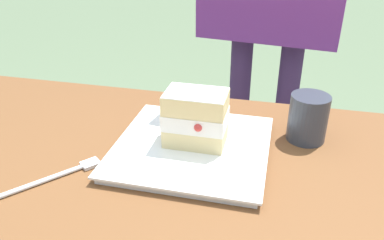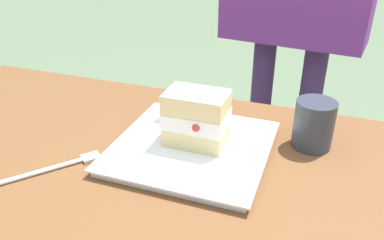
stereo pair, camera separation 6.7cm
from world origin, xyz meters
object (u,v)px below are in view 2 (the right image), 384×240
object	(u,v)px
dessert_fork	(57,167)
dessert_plate	(192,148)
coffee_cup	(314,124)
cake_slice	(196,118)

from	to	relation	value
dessert_fork	dessert_plate	bearing A→B (deg)	-146.74
coffee_cup	dessert_plate	bearing A→B (deg)	25.51
dessert_plate	coffee_cup	world-z (taller)	coffee_cup
cake_slice	coffee_cup	world-z (taller)	cake_slice
dessert_plate	coffee_cup	bearing A→B (deg)	-154.49
dessert_plate	cake_slice	distance (m)	0.06
dessert_fork	coffee_cup	bearing A→B (deg)	-150.51
cake_slice	dessert_fork	xyz separation A→B (m)	(0.20, 0.14, -0.06)
cake_slice	coffee_cup	size ratio (longest dim) A/B	1.21
dessert_fork	cake_slice	bearing A→B (deg)	-145.49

